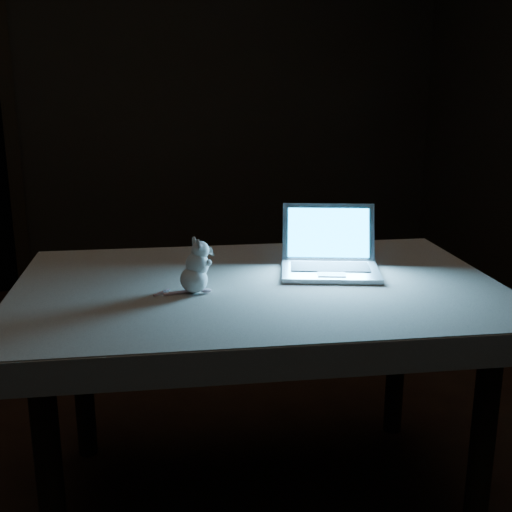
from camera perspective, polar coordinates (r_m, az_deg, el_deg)
name	(u,v)px	position (r m, az deg, el deg)	size (l,w,h in m)	color
floor	(252,507)	(2.08, -0.36, -21.38)	(5.00, 5.00, 0.00)	black
back_wall	(113,73)	(4.12, -12.59, 15.60)	(4.50, 0.04, 2.60)	black
table	(258,395)	(1.95, 0.17, -12.26)	(1.28, 0.82, 0.68)	black
tablecloth	(262,299)	(1.81, 0.54, -3.80)	(1.36, 0.90, 0.08)	beige
laptop	(331,242)	(1.88, 6.70, 1.21)	(0.29, 0.25, 0.19)	#A9A9AD
plush_mouse	(194,266)	(1.72, -5.58, -0.88)	(0.11, 0.11, 0.15)	white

